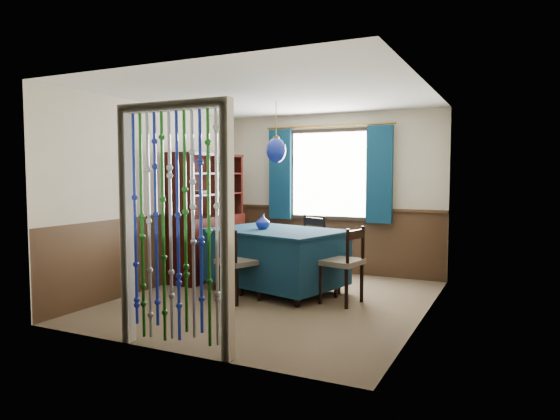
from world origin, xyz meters
The scene contains 22 objects.
floor centered at (0.00, 0.00, 0.00)m, with size 4.00×4.00×0.00m, color brown.
ceiling centered at (0.00, 0.00, 2.50)m, with size 4.00×4.00×0.00m, color silver.
wall_back centered at (0.00, 2.00, 1.25)m, with size 3.60×3.60×0.00m, color #BDB39B.
wall_front centered at (0.00, -2.00, 1.25)m, with size 3.60×3.60×0.00m, color #BDB39B.
wall_left centered at (-1.80, 0.00, 1.25)m, with size 4.00×4.00×0.00m, color #BDB39B.
wall_right centered at (1.80, 0.00, 1.25)m, with size 4.00×4.00×0.00m, color #BDB39B.
wainscot_back centered at (0.00, 1.99, 0.50)m, with size 3.60×3.60×0.00m, color #3D2817.
wainscot_front centered at (0.00, -1.99, 0.50)m, with size 3.60×3.60×0.00m, color #3D2817.
wainscot_left centered at (-1.79, 0.00, 0.50)m, with size 4.00×4.00×0.00m, color #3D2817.
wainscot_right centered at (1.79, 0.00, 0.50)m, with size 4.00×4.00×0.00m, color #3D2817.
window centered at (0.00, 1.95, 1.55)m, with size 1.32×0.12×1.42m, color black.
doorway centered at (0.00, -1.94, 1.05)m, with size 1.16×0.12×2.18m, color silver, non-canonical shape.
dining_table centered at (-0.18, 0.44, 0.47)m, with size 1.96×1.57×0.83m.
chair_near centered at (-0.39, -0.24, 0.48)m, with size 0.57×0.56×0.90m.
chair_far centered at (-0.03, 1.12, 0.51)m, with size 0.61×0.60×0.96m.
chair_left centered at (-1.19, 0.66, 0.48)m, with size 0.48×0.50×0.90m.
chair_right centered at (0.82, 0.23, 0.49)m, with size 0.52×0.53×0.93m.
sideboard centered at (-1.53, 0.81, 0.64)m, with size 0.51×1.43×1.86m.
pendant_lamp centered at (-0.18, 0.44, 1.87)m, with size 0.26×0.26×0.79m.
vase_table centered at (-0.36, 0.41, 0.92)m, with size 0.17×0.17×0.18m, color navy.
bowl_shelf centered at (-1.47, 0.60, 1.30)m, with size 0.21×0.21×0.05m, color beige.
vase_sideboard centered at (-1.47, 1.20, 1.02)m, with size 0.16×0.16×0.17m, color beige.
Camera 1 is at (2.71, -5.43, 1.56)m, focal length 32.00 mm.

